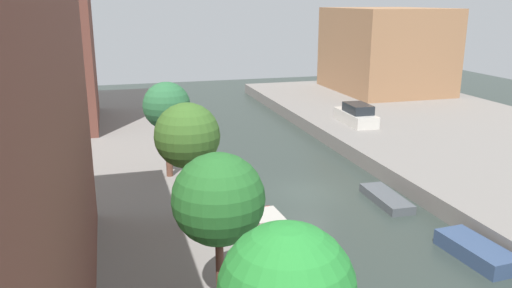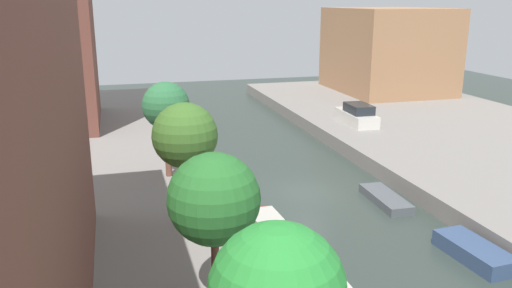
% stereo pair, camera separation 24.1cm
% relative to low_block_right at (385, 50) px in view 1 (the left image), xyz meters
% --- Properties ---
extents(ground_plane, '(84.00, 84.00, 0.00)m').
position_rel_low_block_right_xyz_m(ground_plane, '(-18.00, -23.71, -5.26)').
color(ground_plane, '#2D3833').
extents(quay_left, '(20.00, 64.00, 1.00)m').
position_rel_low_block_right_xyz_m(quay_left, '(-33.00, -23.71, -4.76)').
color(quay_left, gray).
rests_on(quay_left, ground_plane).
extents(low_block_right, '(10.00, 12.29, 8.52)m').
position_rel_low_block_right_xyz_m(low_block_right, '(0.00, 0.00, 0.00)').
color(low_block_right, '#9E704C').
rests_on(low_block_right, quay_right).
extents(street_tree_1, '(2.82, 2.82, 5.03)m').
position_rel_low_block_right_xyz_m(street_tree_1, '(-25.21, -34.71, -0.65)').
color(street_tree_1, brown).
rests_on(street_tree_1, quay_left).
extents(street_tree_2, '(2.67, 2.67, 5.42)m').
position_rel_low_block_right_xyz_m(street_tree_2, '(-25.21, -28.76, -0.21)').
color(street_tree_2, brown).
rests_on(street_tree_2, quay_left).
extents(street_tree_3, '(2.53, 2.53, 5.19)m').
position_rel_low_block_right_xyz_m(street_tree_3, '(-25.21, -21.64, -0.39)').
color(street_tree_3, brown).
rests_on(street_tree_3, quay_left).
extents(parked_car, '(1.94, 4.69, 1.59)m').
position_rel_low_block_right_xyz_m(parked_car, '(-9.69, -13.08, -3.59)').
color(parked_car, beige).
rests_on(parked_car, quay_right).
extents(moored_boat_left_2, '(1.63, 3.15, 0.96)m').
position_rel_low_block_right_xyz_m(moored_boat_left_2, '(-21.62, -27.95, -4.85)').
color(moored_boat_left_2, maroon).
rests_on(moored_boat_left_2, ground_plane).
extents(moored_boat_right_2, '(1.71, 3.61, 0.68)m').
position_rel_low_block_right_xyz_m(moored_boat_right_2, '(-14.01, -32.73, -4.92)').
color(moored_boat_right_2, '#33476B').
rests_on(moored_boat_right_2, ground_plane).
extents(moored_boat_right_3, '(1.44, 3.85, 0.45)m').
position_rel_low_block_right_xyz_m(moored_boat_right_3, '(-14.43, -26.19, -5.04)').
color(moored_boat_right_3, '#4C5156').
rests_on(moored_boat_right_3, ground_plane).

